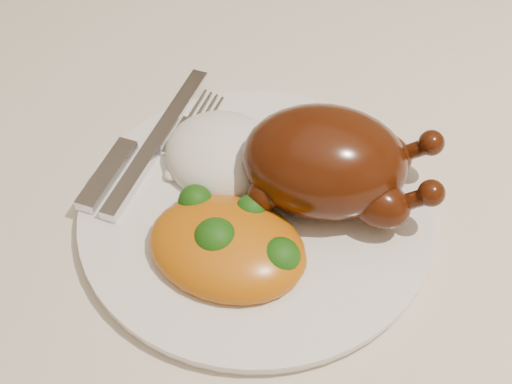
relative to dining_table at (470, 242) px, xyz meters
The scene contains 7 objects.
dining_table is the anchor object (origin of this frame).
tablecloth 0.07m from the dining_table, ahead, with size 1.73×1.03×0.18m.
dinner_plate 0.24m from the dining_table, 133.19° to the right, with size 0.28×0.28×0.01m, color white.
roast_chicken 0.22m from the dining_table, 132.97° to the right, with size 0.17×0.14×0.08m.
rice_mound 0.27m from the dining_table, 146.56° to the right, with size 0.11×0.10×0.05m.
mac_and_cheese 0.28m from the dining_table, 123.96° to the right, with size 0.14×0.12×0.05m.
cutlery 0.33m from the dining_table, 147.18° to the right, with size 0.06×0.19×0.01m.
Camera 1 is at (0.05, -0.47, 1.22)m, focal length 50.00 mm.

